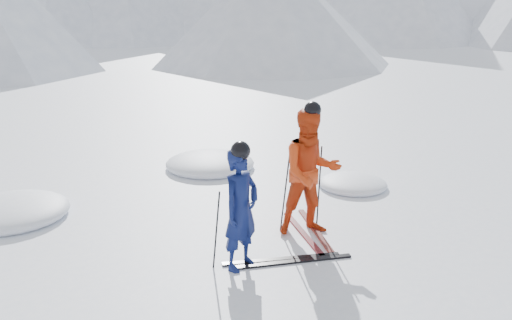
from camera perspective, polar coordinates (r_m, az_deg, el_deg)
ground at (r=9.34m, az=8.47°, el=-6.02°), size 160.00×160.00×0.00m
skier_blue at (r=7.28m, az=-1.59°, el=-5.27°), size 0.71×0.58×1.68m
skier_red at (r=8.37m, az=5.78°, el=-1.31°), size 1.17×1.04×1.99m
pole_blue_left at (r=7.38m, az=-4.19°, el=-7.38°), size 0.11×0.08×1.12m
pole_blue_right at (r=7.71m, az=-0.92°, el=-6.26°), size 0.11×0.07×1.12m
pole_red_left at (r=8.50m, az=3.08°, el=-3.34°), size 0.13×0.10×1.33m
pole_red_right at (r=8.77m, az=6.67°, el=-2.81°), size 0.13×0.09×1.33m
ski_worn_left at (r=8.65m, az=4.96°, el=-7.64°), size 0.60×1.65×0.03m
ski_worn_right at (r=8.79m, az=6.22°, el=-7.29°), size 0.71×1.61×0.03m
ski_loose_a at (r=7.81m, az=2.70°, el=-10.38°), size 1.62×0.70×0.03m
ski_loose_b at (r=7.75m, az=3.96°, el=-10.62°), size 1.63×0.65×0.03m
snow_lumps at (r=10.82m, az=-10.10°, el=-2.93°), size 7.60×4.31×0.43m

